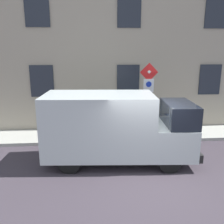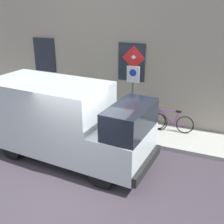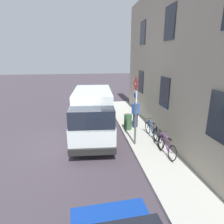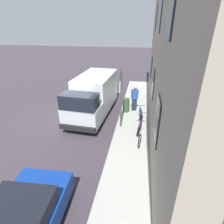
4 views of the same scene
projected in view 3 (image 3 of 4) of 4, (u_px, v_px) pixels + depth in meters
The scene contains 10 objects.
ground_plane at pixel (76, 145), 9.76m from camera, with size 80.00×80.00×0.00m, color #3B343C.
sidewalk_slab at pixel (144, 139), 10.23m from camera, with size 1.88×17.08×0.14m, color #A6A69E.
building_facade at pixel (174, 63), 9.32m from camera, with size 0.75×15.08×7.98m.
sign_post_stacked at pixel (136, 101), 8.90m from camera, with size 0.15×0.56×3.21m.
delivery_van at pixel (93, 113), 10.39m from camera, with size 2.34×5.45×2.50m.
bicycle_purple at pixel (166, 147), 8.42m from camera, with size 0.46×1.72×0.89m.
bicycle_black at pixel (158, 138), 9.33m from camera, with size 0.46×1.71×0.89m.
bicycle_blue at pixel (151, 130), 10.23m from camera, with size 0.46×1.71×0.89m.
pedestrian at pixel (136, 112), 11.50m from camera, with size 0.47×0.40×1.72m.
litter_bin at pixel (128, 122), 11.31m from camera, with size 0.44×0.44×0.90m, color #2D5133.
Camera 3 is at (0.52, -9.08, 4.31)m, focal length 31.08 mm.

